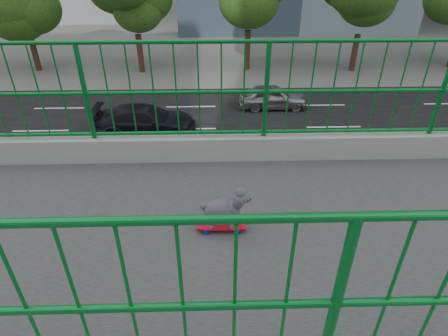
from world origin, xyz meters
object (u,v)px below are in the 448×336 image
at_px(car_6, 311,191).
at_px(car_3, 145,120).
at_px(poodle, 224,208).
at_px(car_1, 77,195).
at_px(car_5, 55,254).
at_px(car_0, 397,248).
at_px(car_4, 273,97).
at_px(skateboard, 221,226).
at_px(car_2, 421,149).

bearing_deg(car_6, car_3, -131.02).
xyz_separation_m(poodle, car_1, (-9.11, -5.39, -6.58)).
height_order(car_1, car_5, car_5).
distance_m(car_0, car_6, 3.79).
relative_size(poodle, car_4, 0.11).
bearing_deg(car_6, car_4, -178.94).
distance_m(skateboard, car_3, 17.14).
bearing_deg(car_3, car_1, 165.25).
bearing_deg(car_3, car_4, -65.97).
xyz_separation_m(skateboard, car_2, (-12.31, 9.53, -6.39)).
bearing_deg(skateboard, car_1, -147.81).
height_order(car_3, car_5, car_5).
distance_m(poodle, car_4, 20.13).
xyz_separation_m(car_0, car_3, (-9.60, -9.39, 0.02)).
xyz_separation_m(poodle, car_3, (-15.51, -3.71, -6.50)).
distance_m(skateboard, poodle, 0.22).
height_order(car_0, car_3, car_3).
xyz_separation_m(car_0, car_4, (-12.80, -2.21, -0.05)).
relative_size(skateboard, car_2, 0.10).
bearing_deg(car_4, skateboard, 169.42).
height_order(poodle, car_1, poodle).
relative_size(car_0, car_4, 1.07).
bearing_deg(car_1, car_0, 73.88).
height_order(poodle, car_3, poodle).
distance_m(car_1, car_6, 9.04).
bearing_deg(car_1, car_6, 90.00).
bearing_deg(car_6, car_1, -90.00).
relative_size(car_4, car_6, 0.81).
height_order(skateboard, car_2, skateboard).
distance_m(skateboard, car_1, 12.34).
distance_m(car_3, car_4, 7.86).
relative_size(skateboard, car_4, 0.11).
bearing_deg(car_1, car_2, 102.12).
bearing_deg(car_5, car_6, 110.08).
relative_size(car_1, car_3, 0.79).
xyz_separation_m(car_1, car_5, (3.20, 0.29, 0.10)).
height_order(car_1, car_6, car_6).
bearing_deg(skateboard, car_2, 143.95).
bearing_deg(poodle, car_1, -147.69).
relative_size(car_1, car_2, 0.88).
height_order(car_0, car_6, car_0).
bearing_deg(car_4, car_6, -178.94).
distance_m(poodle, car_3, 17.22).
xyz_separation_m(skateboard, car_0, (-5.91, 5.70, -6.30)).
xyz_separation_m(car_1, car_3, (-6.40, 1.68, 0.08)).
xyz_separation_m(car_0, car_1, (-3.20, -11.07, -0.06)).
relative_size(car_0, car_3, 0.83).
bearing_deg(car_2, car_1, 102.12).
height_order(skateboard, car_6, skateboard).
bearing_deg(skateboard, car_6, 159.74).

